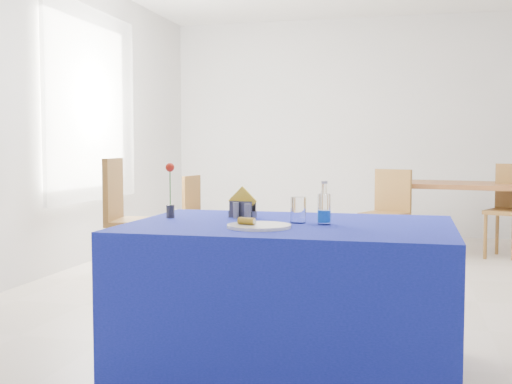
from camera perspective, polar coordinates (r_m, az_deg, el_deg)
floor at (r=5.09m, az=6.35°, el=-8.97°), size 7.00×7.00×0.00m
room_shell at (r=4.99m, az=6.50°, el=10.97°), size 7.00×7.00×7.00m
window_pane at (r=6.52m, az=-14.82°, el=7.48°), size 0.04×1.50×1.60m
curtain at (r=6.48m, az=-14.27°, el=7.51°), size 0.04×1.75×1.85m
plate at (r=3.03m, az=0.27°, el=-3.05°), size 0.31×0.31×0.01m
drinking_glass at (r=3.23m, az=3.76°, el=-1.61°), size 0.08×0.08×0.13m
salt_shaker at (r=3.43m, az=-1.78°, el=-1.64°), size 0.03×0.03×0.08m
pepper_shaker at (r=3.34m, az=-0.76°, el=-1.79°), size 0.03×0.03×0.08m
blue_table at (r=3.28m, az=3.01°, el=-9.38°), size 1.60×1.10×0.76m
water_bottle at (r=3.18m, az=6.07°, el=-1.60°), size 0.07×0.07×0.21m
napkin_holder at (r=3.47m, az=-1.20°, el=-1.47°), size 0.16×0.08×0.17m
rose_vase at (r=3.47m, az=-7.64°, el=0.04°), size 0.05×0.05×0.30m
oak_table at (r=7.32m, az=17.53°, el=0.20°), size 1.63×1.21×0.76m
chair_bg_left at (r=6.79m, az=11.68°, el=-1.28°), size 0.54×0.54×0.91m
chair_win_a at (r=5.43m, az=-11.36°, el=-1.71°), size 0.55×0.55×1.05m
chair_win_b at (r=6.81m, az=-5.04°, el=-1.54°), size 0.42×0.42×0.84m
banana_pieces at (r=3.03m, az=-0.83°, el=-2.59°), size 0.09×0.05×0.03m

